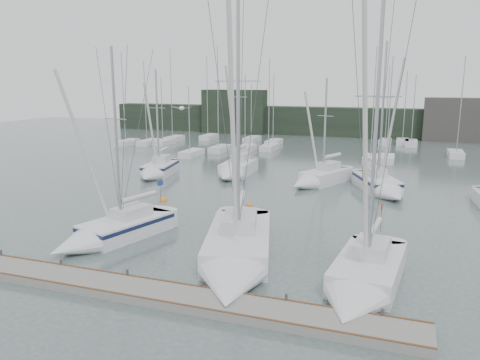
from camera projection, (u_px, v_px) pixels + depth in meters
name	position (u px, v px, depth m)	size (l,w,h in m)	color
ground	(199.00, 259.00, 26.11)	(160.00, 160.00, 0.00)	#485855
dock	(154.00, 293.00, 21.46)	(24.00, 2.00, 0.40)	slate
far_treeline	(344.00, 122.00, 82.72)	(90.00, 4.00, 5.00)	black
far_building_left	(234.00, 112.00, 87.10)	(12.00, 3.00, 8.00)	black
far_building_right	(457.00, 120.00, 74.79)	(10.00, 3.00, 7.00)	#3B3936
mast_forest	(324.00, 147.00, 65.86)	(59.81, 25.84, 14.65)	silver
sailboat_near_left	(106.00, 234.00, 28.60)	(5.01, 8.91, 12.70)	silver
sailboat_near_center	(235.00, 259.00, 24.53)	(6.56, 12.56, 16.61)	silver
sailboat_near_right	(361.00, 283.00, 21.63)	(3.80, 9.27, 15.36)	silver
sailboat_mid_a	(156.00, 171.00, 48.19)	(3.80, 7.69, 11.64)	silver
sailboat_mid_b	(235.00, 171.00, 48.14)	(3.19, 8.21, 13.48)	silver
sailboat_mid_c	(317.00, 179.00, 44.23)	(5.48, 8.24, 10.76)	silver
sailboat_mid_d	(382.00, 187.00, 40.95)	(5.80, 8.81, 13.89)	silver
buoy_a	(249.00, 205.00, 37.27)	(0.50, 0.50, 0.50)	orange
buoy_c	(163.00, 201.00, 38.67)	(0.65, 0.65, 0.65)	orange
seagull	(182.00, 108.00, 25.87)	(1.07, 0.51, 0.21)	white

